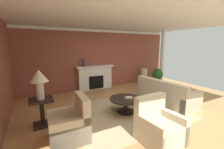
{
  "coord_description": "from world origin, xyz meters",
  "views": [
    {
      "loc": [
        -2.84,
        -3.68,
        2.0
      ],
      "look_at": [
        -0.35,
        1.04,
        1.0
      ],
      "focal_mm": 24.22,
      "sensor_mm": 36.0,
      "label": 1
    }
  ],
  "objects_px": {
    "coffee_table": "(126,102)",
    "side_table": "(42,110)",
    "vase_tall_corner": "(144,76)",
    "potted_plant": "(158,75)",
    "armchair_facing_fireplace": "(159,128)",
    "table_lamp": "(39,79)",
    "vase_mantel_left": "(84,63)",
    "fireplace": "(95,78)",
    "armchair_near_window": "(71,125)",
    "sofa": "(165,94)"
  },
  "relations": [
    {
      "from": "armchair_facing_fireplace",
      "to": "table_lamp",
      "type": "relative_size",
      "value": 1.27
    },
    {
      "from": "vase_tall_corner",
      "to": "vase_mantel_left",
      "type": "bearing_deg",
      "value": 175.55
    },
    {
      "from": "armchair_facing_fireplace",
      "to": "coffee_table",
      "type": "distance_m",
      "value": 1.54
    },
    {
      "from": "coffee_table",
      "to": "side_table",
      "type": "relative_size",
      "value": 1.43
    },
    {
      "from": "vase_tall_corner",
      "to": "potted_plant",
      "type": "bearing_deg",
      "value": -32.53
    },
    {
      "from": "sofa",
      "to": "side_table",
      "type": "relative_size",
      "value": 3.07
    },
    {
      "from": "sofa",
      "to": "table_lamp",
      "type": "bearing_deg",
      "value": 175.53
    },
    {
      "from": "coffee_table",
      "to": "sofa",
      "type": "bearing_deg",
      "value": 1.02
    },
    {
      "from": "coffee_table",
      "to": "fireplace",
      "type": "bearing_deg",
      "value": 87.22
    },
    {
      "from": "side_table",
      "to": "coffee_table",
      "type": "bearing_deg",
      "value": -8.5
    },
    {
      "from": "coffee_table",
      "to": "side_table",
      "type": "height_order",
      "value": "side_table"
    },
    {
      "from": "sofa",
      "to": "vase_mantel_left",
      "type": "bearing_deg",
      "value": 127.51
    },
    {
      "from": "coffee_table",
      "to": "armchair_near_window",
      "type": "bearing_deg",
      "value": -162.58
    },
    {
      "from": "vase_tall_corner",
      "to": "vase_mantel_left",
      "type": "xyz_separation_m",
      "value": [
        -3.21,
        0.25,
        0.86
      ]
    },
    {
      "from": "sofa",
      "to": "potted_plant",
      "type": "distance_m",
      "value": 2.73
    },
    {
      "from": "sofa",
      "to": "armchair_near_window",
      "type": "relative_size",
      "value": 2.26
    },
    {
      "from": "vase_tall_corner",
      "to": "vase_mantel_left",
      "type": "distance_m",
      "value": 3.34
    },
    {
      "from": "fireplace",
      "to": "side_table",
      "type": "xyz_separation_m",
      "value": [
        -2.44,
        -2.5,
        -0.13
      ]
    },
    {
      "from": "fireplace",
      "to": "vase_mantel_left",
      "type": "xyz_separation_m",
      "value": [
        -0.55,
        -0.05,
        0.74
      ]
    },
    {
      "from": "sofa",
      "to": "armchair_near_window",
      "type": "xyz_separation_m",
      "value": [
        -3.51,
        -0.59,
        0.01
      ]
    },
    {
      "from": "fireplace",
      "to": "potted_plant",
      "type": "height_order",
      "value": "fireplace"
    },
    {
      "from": "armchair_near_window",
      "to": "coffee_table",
      "type": "height_order",
      "value": "armchair_near_window"
    },
    {
      "from": "side_table",
      "to": "vase_tall_corner",
      "type": "bearing_deg",
      "value": 23.31
    },
    {
      "from": "armchair_facing_fireplace",
      "to": "vase_mantel_left",
      "type": "height_order",
      "value": "vase_mantel_left"
    },
    {
      "from": "fireplace",
      "to": "table_lamp",
      "type": "bearing_deg",
      "value": -134.35
    },
    {
      "from": "side_table",
      "to": "potted_plant",
      "type": "relative_size",
      "value": 0.84
    },
    {
      "from": "fireplace",
      "to": "armchair_facing_fireplace",
      "type": "height_order",
      "value": "fireplace"
    },
    {
      "from": "armchair_facing_fireplace",
      "to": "coffee_table",
      "type": "xyz_separation_m",
      "value": [
        0.17,
        1.54,
        0.03
      ]
    },
    {
      "from": "armchair_facing_fireplace",
      "to": "vase_tall_corner",
      "type": "distance_m",
      "value": 5.05
    },
    {
      "from": "table_lamp",
      "to": "vase_tall_corner",
      "type": "distance_m",
      "value": 5.62
    },
    {
      "from": "side_table",
      "to": "vase_mantel_left",
      "type": "relative_size",
      "value": 2.19
    },
    {
      "from": "fireplace",
      "to": "coffee_table",
      "type": "xyz_separation_m",
      "value": [
        -0.14,
        -2.85,
        -0.19
      ]
    },
    {
      "from": "vase_mantel_left",
      "to": "armchair_facing_fireplace",
      "type": "bearing_deg",
      "value": -86.77
    },
    {
      "from": "vase_mantel_left",
      "to": "table_lamp",
      "type": "bearing_deg",
      "value": -127.7
    },
    {
      "from": "armchair_facing_fireplace",
      "to": "table_lamp",
      "type": "height_order",
      "value": "table_lamp"
    },
    {
      "from": "side_table",
      "to": "table_lamp",
      "type": "relative_size",
      "value": 0.93
    },
    {
      "from": "armchair_facing_fireplace",
      "to": "table_lamp",
      "type": "xyz_separation_m",
      "value": [
        -2.14,
        1.88,
        0.92
      ]
    },
    {
      "from": "vase_tall_corner",
      "to": "vase_mantel_left",
      "type": "relative_size",
      "value": 2.6
    },
    {
      "from": "fireplace",
      "to": "vase_tall_corner",
      "type": "distance_m",
      "value": 2.68
    },
    {
      "from": "armchair_near_window",
      "to": "armchair_facing_fireplace",
      "type": "bearing_deg",
      "value": -30.77
    },
    {
      "from": "fireplace",
      "to": "armchair_facing_fireplace",
      "type": "xyz_separation_m",
      "value": [
        -0.31,
        -4.38,
        -0.22
      ]
    },
    {
      "from": "fireplace",
      "to": "vase_mantel_left",
      "type": "bearing_deg",
      "value": -174.89
    },
    {
      "from": "table_lamp",
      "to": "potted_plant",
      "type": "height_order",
      "value": "table_lamp"
    },
    {
      "from": "armchair_near_window",
      "to": "side_table",
      "type": "bearing_deg",
      "value": 119.2
    },
    {
      "from": "coffee_table",
      "to": "potted_plant",
      "type": "xyz_separation_m",
      "value": [
        3.4,
        2.16,
        0.16
      ]
    },
    {
      "from": "side_table",
      "to": "potted_plant",
      "type": "height_order",
      "value": "potted_plant"
    },
    {
      "from": "fireplace",
      "to": "coffee_table",
      "type": "bearing_deg",
      "value": -92.78
    },
    {
      "from": "side_table",
      "to": "table_lamp",
      "type": "bearing_deg",
      "value": 90.0
    },
    {
      "from": "potted_plant",
      "to": "armchair_near_window",
      "type": "bearing_deg",
      "value": -152.32
    },
    {
      "from": "coffee_table",
      "to": "vase_mantel_left",
      "type": "relative_size",
      "value": 3.13
    }
  ]
}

